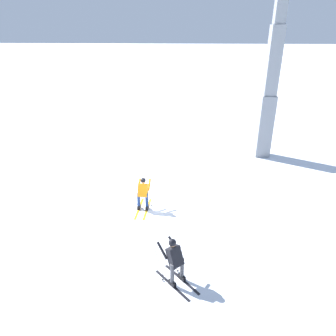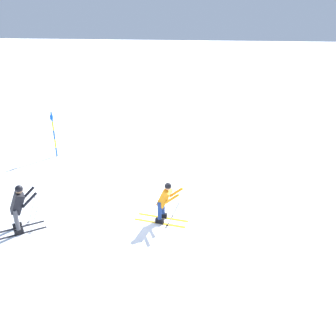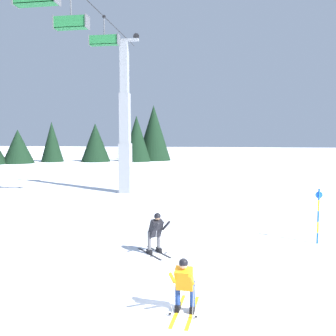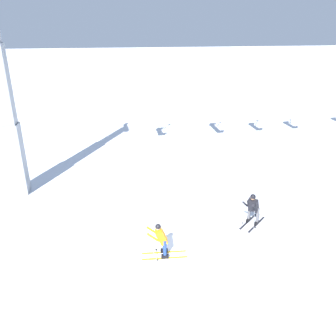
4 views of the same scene
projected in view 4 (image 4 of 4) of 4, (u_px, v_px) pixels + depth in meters
ground_plane at (184, 251)px, 13.64m from camera, size 260.00×260.00×0.00m
skier_carving_main at (161, 238)px, 13.06m from camera, size 1.80×0.73×1.55m
lift_tower_near at (5, 102)px, 16.51m from camera, size 0.86×2.50×11.89m
skier_distant_uphill at (253, 207)px, 15.10m from camera, size 1.56×1.50×1.69m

